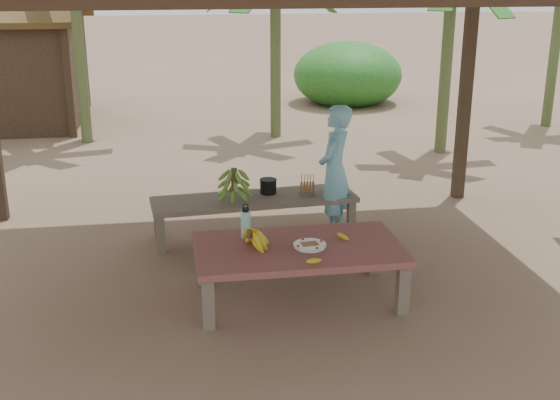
{
  "coord_description": "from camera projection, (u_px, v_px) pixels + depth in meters",
  "views": [
    {
      "loc": [
        -0.76,
        -5.84,
        2.8
      ],
      "look_at": [
        0.15,
        0.12,
        0.8
      ],
      "focal_mm": 45.0,
      "sensor_mm": 36.0,
      "label": 1
    }
  ],
  "objects": [
    {
      "name": "loose_banana_front",
      "position": [
        314.0,
        261.0,
        5.73
      ],
      "size": [
        0.16,
        0.09,
        0.04
      ],
      "primitive_type": "ellipsoid",
      "rotation": [
        0.0,
        0.0,
        1.93
      ],
      "color": "yellow",
      "rests_on": "work_table"
    },
    {
      "name": "bench",
      "position": [
        254.0,
        202.0,
        7.57
      ],
      "size": [
        2.24,
        0.79,
        0.45
      ],
      "rotation": [
        0.0,
        0.0,
        0.09
      ],
      "color": "brown",
      "rests_on": "ground"
    },
    {
      "name": "ripe_banana_bunch",
      "position": [
        250.0,
        238.0,
        6.01
      ],
      "size": [
        0.39,
        0.36,
        0.19
      ],
      "primitive_type": null,
      "rotation": [
        0.0,
        0.0,
        0.4
      ],
      "color": "yellow",
      "rests_on": "work_table"
    },
    {
      "name": "green_banana_stalk",
      "position": [
        234.0,
        183.0,
        7.45
      ],
      "size": [
        0.34,
        0.34,
        0.36
      ],
      "primitive_type": null,
      "rotation": [
        0.0,
        0.0,
        0.09
      ],
      "color": "#598C2D",
      "rests_on": "bench"
    },
    {
      "name": "plate",
      "position": [
        310.0,
        245.0,
        6.06
      ],
      "size": [
        0.29,
        0.29,
        0.04
      ],
      "color": "white",
      "rests_on": "work_table"
    },
    {
      "name": "skewer_rack",
      "position": [
        307.0,
        184.0,
        7.6
      ],
      "size": [
        0.19,
        0.1,
        0.24
      ],
      "primitive_type": null,
      "rotation": [
        0.0,
        0.0,
        0.09
      ],
      "color": "#A57F47",
      "rests_on": "bench"
    },
    {
      "name": "ground",
      "position": [
        265.0,
        287.0,
        6.47
      ],
      "size": [
        80.0,
        80.0,
        0.0
      ],
      "primitive_type": "plane",
      "color": "brown",
      "rests_on": "ground"
    },
    {
      "name": "water_flask",
      "position": [
        246.0,
        223.0,
        6.25
      ],
      "size": [
        0.09,
        0.09,
        0.32
      ],
      "color": "#3CBBB4",
      "rests_on": "work_table"
    },
    {
      "name": "cooking_pot",
      "position": [
        268.0,
        187.0,
        7.67
      ],
      "size": [
        0.18,
        0.18,
        0.15
      ],
      "primitive_type": "cylinder",
      "color": "black",
      "rests_on": "bench"
    },
    {
      "name": "loose_banana_side",
      "position": [
        343.0,
        237.0,
        6.25
      ],
      "size": [
        0.12,
        0.15,
        0.04
      ],
      "primitive_type": "ellipsoid",
      "rotation": [
        0.0,
        0.0,
        0.56
      ],
      "color": "yellow",
      "rests_on": "work_table"
    },
    {
      "name": "work_table",
      "position": [
        298.0,
        253.0,
        6.12
      ],
      "size": [
        1.81,
        1.02,
        0.5
      ],
      "rotation": [
        0.0,
        0.0,
        0.01
      ],
      "color": "brown",
      "rests_on": "ground"
    },
    {
      "name": "woman",
      "position": [
        335.0,
        171.0,
        7.56
      ],
      "size": [
        0.57,
        0.63,
        1.44
      ],
      "primitive_type": "imported",
      "rotation": [
        0.0,
        0.0,
        -2.13
      ],
      "color": "#7AC9E6",
      "rests_on": "ground"
    }
  ]
}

